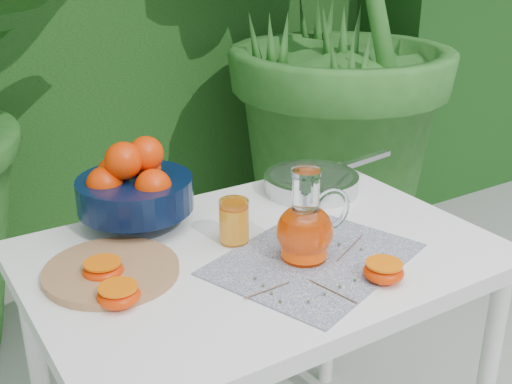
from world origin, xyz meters
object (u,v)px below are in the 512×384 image
cutting_board (111,271)px  juice_pitcher (306,228)px  fruit_bowl (134,186)px  saute_pan (312,182)px  white_table (261,281)px

cutting_board → juice_pitcher: juice_pitcher is taller
fruit_bowl → saute_pan: (0.48, -0.05, -0.07)m
juice_pitcher → fruit_bowl: bearing=124.3°
fruit_bowl → saute_pan: fruit_bowl is taller
white_table → cutting_board: cutting_board is taller
white_table → cutting_board: size_ratio=3.62×
juice_pitcher → saute_pan: (0.24, 0.30, -0.05)m
white_table → saute_pan: saute_pan is taller
saute_pan → fruit_bowl: bearing=173.7°
white_table → cutting_board: 0.34m
fruit_bowl → juice_pitcher: bearing=-55.7°
white_table → juice_pitcher: 0.19m
white_table → juice_pitcher: bearing=-56.8°
white_table → fruit_bowl: bearing=124.6°
juice_pitcher → white_table: bearing=123.2°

